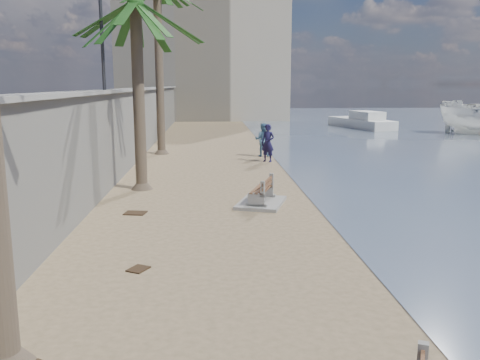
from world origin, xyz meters
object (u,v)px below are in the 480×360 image
person_a (268,140)px  yacht_far (361,124)px  bench_far (261,194)px  person_b (263,138)px  palm_mid (135,5)px

person_a → yacht_far: person_a is taller
bench_far → person_b: (1.19, 11.08, 0.63)m
person_b → yacht_far: (10.59, 17.69, -0.64)m
palm_mid → bench_far: bearing=-32.8°
bench_far → yacht_far: size_ratio=0.29×
palm_mid → person_a: palm_mid is taller
yacht_far → person_a: bearing=137.0°
palm_mid → person_a: size_ratio=3.46×
yacht_far → person_b: bearing=134.3°
person_a → person_b: bearing=126.1°
person_b → yacht_far: size_ratio=0.25×
bench_far → palm_mid: palm_mid is taller
person_a → person_b: (-0.05, 1.96, -0.09)m
yacht_far → bench_far: bearing=143.0°
person_a → bench_far: bearing=-63.2°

